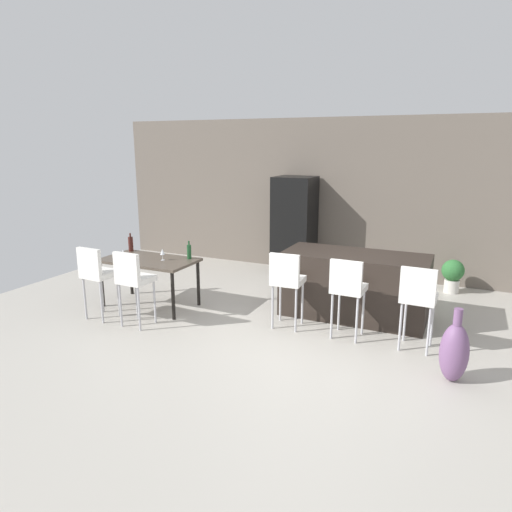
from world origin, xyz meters
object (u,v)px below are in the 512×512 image
(dining_chair_far, at_px, (133,277))
(wine_glass_right, at_px, (162,252))
(bar_chair_right, at_px, (418,295))
(dining_chair_near, at_px, (96,271))
(wine_bottle_left, at_px, (131,244))
(floor_vase, at_px, (454,352))
(refrigerator, at_px, (294,226))
(bar_chair_middle, at_px, (348,286))
(dining_table, at_px, (149,263))
(potted_plant, at_px, (453,274))
(bar_chair_left, at_px, (287,278))
(wine_glass_middle, at_px, (123,253))
(wine_bottle_far, at_px, (189,252))
(kitchen_island, at_px, (354,285))

(dining_chair_far, distance_m, wine_glass_right, 0.81)
(bar_chair_right, relative_size, dining_chair_near, 1.00)
(wine_bottle_left, xyz_separation_m, floor_vase, (4.89, -0.86, -0.53))
(refrigerator, bearing_deg, bar_chair_middle, -57.21)
(dining_table, relative_size, potted_plant, 2.52)
(bar_chair_left, bearing_deg, dining_chair_near, -162.14)
(bar_chair_middle, relative_size, refrigerator, 0.57)
(wine_glass_middle, distance_m, wine_glass_right, 0.57)
(bar_chair_right, bearing_deg, wine_bottle_far, 176.42)
(dining_chair_near, bearing_deg, floor_vase, 2.49)
(kitchen_island, bearing_deg, wine_glass_middle, -160.53)
(wine_bottle_left, relative_size, floor_vase, 0.37)
(wine_glass_right, bearing_deg, dining_chair_near, -125.16)
(kitchen_island, xyz_separation_m, wine_glass_middle, (-3.19, -1.13, 0.40))
(kitchen_island, relative_size, refrigerator, 1.09)
(kitchen_island, height_order, wine_glass_middle, kitchen_island)
(dining_chair_near, height_order, wine_glass_right, dining_chair_near)
(kitchen_island, xyz_separation_m, bar_chair_right, (0.94, -0.83, 0.24))
(kitchen_island, xyz_separation_m, bar_chair_middle, (0.10, -0.83, 0.24))
(dining_table, height_order, wine_bottle_left, wine_bottle_left)
(wine_glass_right, bearing_deg, bar_chair_left, 0.75)
(dining_chair_far, bearing_deg, kitchen_island, 32.21)
(wine_bottle_far, bearing_deg, kitchen_island, 14.65)
(dining_table, distance_m, refrigerator, 2.98)
(dining_table, bearing_deg, refrigerator, 63.09)
(dining_table, xyz_separation_m, potted_plant, (4.16, 2.64, -0.35))
(bar_chair_middle, height_order, potted_plant, bar_chair_middle)
(bar_chair_right, xyz_separation_m, wine_bottle_left, (-4.45, 0.25, 0.16))
(bar_chair_middle, distance_m, potted_plant, 2.85)
(refrigerator, bearing_deg, wine_glass_right, -113.03)
(wine_bottle_left, distance_m, floor_vase, 5.00)
(bar_chair_middle, bearing_deg, refrigerator, 122.79)
(bar_chair_right, relative_size, dining_chair_far, 1.00)
(dining_chair_near, xyz_separation_m, dining_chair_far, (0.64, -0.00, 0.00))
(kitchen_island, distance_m, potted_plant, 2.15)
(dining_table, height_order, dining_chair_near, dining_chair_near)
(wine_glass_middle, xyz_separation_m, floor_vase, (4.58, -0.31, -0.54))
(bar_chair_middle, relative_size, bar_chair_right, 1.00)
(bar_chair_left, bearing_deg, wine_glass_right, -179.25)
(bar_chair_left, height_order, wine_bottle_left, bar_chair_left)
(bar_chair_left, relative_size, potted_plant, 1.87)
(wine_bottle_far, bearing_deg, wine_glass_right, -143.67)
(wine_bottle_left, distance_m, refrigerator, 3.04)
(bar_chair_right, height_order, floor_vase, bar_chair_right)
(dining_chair_near, relative_size, wine_glass_middle, 6.03)
(dining_chair_near, distance_m, wine_bottle_far, 1.35)
(wine_bottle_far, relative_size, refrigerator, 0.15)
(dining_table, xyz_separation_m, wine_glass_right, (0.23, 0.03, 0.19))
(bar_chair_right, distance_m, wine_bottle_far, 3.32)
(wine_glass_right, xyz_separation_m, potted_plant, (3.93, 2.61, -0.54))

